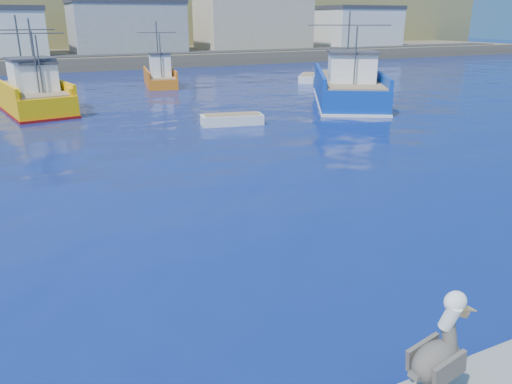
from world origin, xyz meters
The scene contains 10 objects.
ground centered at (0.00, 0.00, 0.00)m, with size 260.00×260.00×0.00m, color #07155A.
dock_bollards centered at (0.60, -3.40, 0.65)m, with size 36.20×0.20×0.30m.
far_shore centered at (0.00, 109.20, 8.98)m, with size 200.00×81.00×24.00m.
trawler_yellow_a centered at (-4.83, 31.23, 1.04)m, with size 5.52×11.78×6.52m.
trawler_yellow_b centered at (-4.22, 30.70, 0.95)m, with size 4.52×9.65×6.29m.
trawler_blue centered at (17.56, 24.10, 1.16)m, with size 10.78×13.97×6.79m.
boat_orange centered at (7.05, 39.91, 0.98)m, with size 3.89×7.42×5.92m.
skiff_mid centered at (5.99, 20.02, 0.26)m, with size 3.96×2.05×0.82m.
skiff_far centered at (21.85, 36.92, 0.30)m, with size 3.85×4.36×0.94m.
pelican centered at (-0.52, -3.41, 1.27)m, with size 1.46×0.68×1.79m.
Camera 1 is at (-6.02, -8.06, 6.26)m, focal length 35.00 mm.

